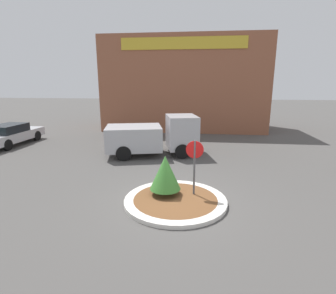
{
  "coord_description": "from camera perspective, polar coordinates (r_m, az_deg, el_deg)",
  "views": [
    {
      "loc": [
        0.74,
        -8.37,
        4.05
      ],
      "look_at": [
        -0.65,
        3.3,
        1.17
      ],
      "focal_mm": 28.0,
      "sensor_mm": 36.0,
      "label": 1
    }
  ],
  "objects": [
    {
      "name": "island_shrub",
      "position": [
        9.31,
        -0.61,
        -5.57
      ],
      "size": [
        1.1,
        1.1,
        1.44
      ],
      "color": "brown",
      "rests_on": "traffic_island"
    },
    {
      "name": "storefront_building",
      "position": [
        24.25,
        3.64,
        13.42
      ],
      "size": [
        13.8,
        6.07,
        7.81
      ],
      "color": "#93563D",
      "rests_on": "ground_plane"
    },
    {
      "name": "stop_sign",
      "position": [
        9.22,
        5.8,
        -2.69
      ],
      "size": [
        0.62,
        0.07,
        2.12
      ],
      "color": "#4C4C51",
      "rests_on": "ground_plane"
    },
    {
      "name": "traffic_island",
      "position": [
        9.3,
        1.62,
        -11.57
      ],
      "size": [
        3.56,
        3.56,
        0.14
      ],
      "color": "silver",
      "rests_on": "ground_plane"
    },
    {
      "name": "ground_plane",
      "position": [
        9.33,
        1.62,
        -11.96
      ],
      "size": [
        120.0,
        120.0,
        0.0
      ],
      "primitive_type": "plane",
      "color": "#514F4C"
    },
    {
      "name": "utility_truck",
      "position": [
        15.04,
        -3.03,
        2.49
      ],
      "size": [
        5.51,
        3.46,
        2.24
      ],
      "rotation": [
        0.0,
        0.0,
        0.24
      ],
      "color": "#B2B2B7",
      "rests_on": "ground_plane"
    },
    {
      "name": "parked_sedan_silver",
      "position": [
        20.36,
        -31.03,
        2.38
      ],
      "size": [
        1.92,
        4.74,
        1.4
      ],
      "rotation": [
        0.0,
        0.0,
        1.55
      ],
      "color": "#B7B7BC",
      "rests_on": "ground_plane"
    }
  ]
}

